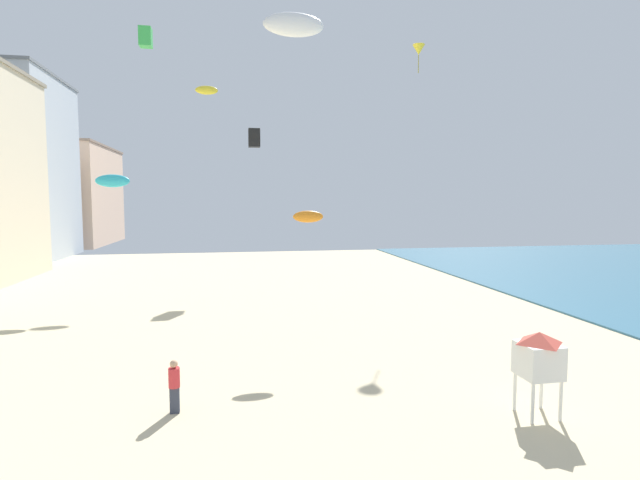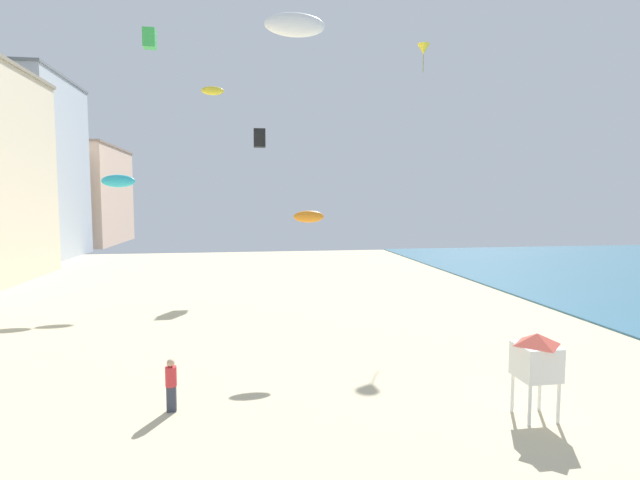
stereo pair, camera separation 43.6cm
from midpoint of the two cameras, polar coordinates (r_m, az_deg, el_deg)
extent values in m
cube|color=beige|center=(80.43, -28.71, 4.58)|extent=(13.94, 18.45, 14.17)
cube|color=#89715E|center=(80.82, -28.91, 9.71)|extent=(14.22, 18.81, 0.30)
cube|color=#383D4C|center=(15.99, -17.66, -17.66)|extent=(0.28, 0.18, 0.80)
cylinder|color=red|center=(15.74, -17.73, -15.30)|extent=(0.34, 0.34, 0.60)
sphere|color=tan|center=(15.61, -17.77, -13.85)|extent=(0.24, 0.24, 0.24)
cylinder|color=white|center=(15.75, 23.19, -17.40)|extent=(0.10, 0.10, 1.20)
cylinder|color=white|center=(16.23, 25.97, -16.82)|extent=(0.10, 0.10, 1.20)
cylinder|color=white|center=(16.45, 21.41, -16.37)|extent=(0.10, 0.10, 1.20)
cylinder|color=white|center=(16.92, 24.11, -15.86)|extent=(0.10, 0.10, 1.20)
cube|color=white|center=(15.97, 23.80, -12.92)|extent=(1.10, 1.10, 1.00)
pyramid|color=#D14C3D|center=(15.79, 23.88, -10.58)|extent=(1.10, 1.10, 0.35)
cube|color=green|center=(29.42, -20.45, 21.64)|extent=(0.64, 0.64, 1.01)
ellipsoid|color=yellow|center=(41.74, -13.62, 16.91)|extent=(1.81, 0.50, 0.70)
cone|color=yellow|center=(35.42, 11.27, 21.28)|extent=(0.83, 0.83, 0.68)
cylinder|color=#A49220|center=(35.16, 11.24, 19.82)|extent=(0.05, 0.05, 1.20)
ellipsoid|color=orange|center=(21.19, -2.01, 2.79)|extent=(1.35, 0.37, 0.52)
cube|color=black|center=(38.79, -8.15, 11.91)|extent=(0.90, 0.90, 1.42)
ellipsoid|color=#2DB7CC|center=(33.76, -23.77, 6.45)|extent=(2.11, 0.59, 0.82)
ellipsoid|color=white|center=(23.94, -3.75, 24.16)|extent=(2.78, 0.77, 1.08)
camera|label=1|loc=(0.22, -90.63, -0.05)|focal=26.94mm
camera|label=2|loc=(0.22, 89.37, 0.05)|focal=26.94mm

